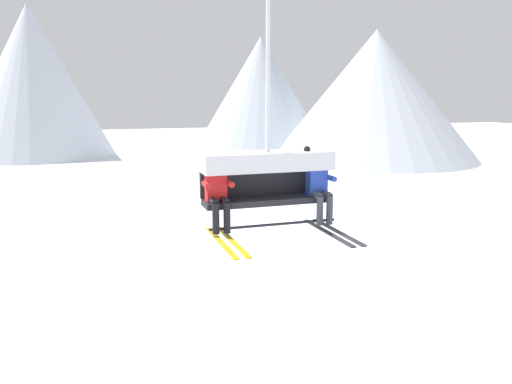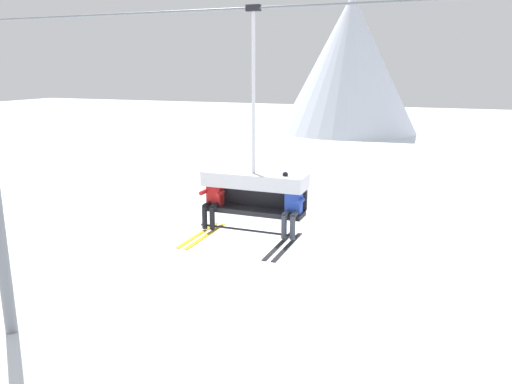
% 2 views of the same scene
% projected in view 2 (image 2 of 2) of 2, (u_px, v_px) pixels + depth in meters
% --- Properties ---
extents(mountain_peak_west, '(17.15, 17.15, 16.63)m').
position_uv_depth(mountain_peak_west, '(350.00, 65.00, 61.59)').
color(mountain_peak_west, silver).
rests_on(mountain_peak_west, ground_plane).
extents(lift_cable, '(19.83, 0.05, 0.05)m').
position_uv_depth(lift_cable, '(286.00, 6.00, 9.21)').
color(lift_cable, slate).
extents(chairlift_chair, '(2.17, 0.74, 4.41)m').
position_uv_depth(chairlift_chair, '(255.00, 184.00, 10.33)').
color(chairlift_chair, '#232328').
extents(skier_red, '(0.46, 1.70, 1.23)m').
position_uv_depth(skier_red, '(213.00, 199.00, 10.53)').
color(skier_red, red).
extents(skier_blue, '(0.48, 1.70, 1.34)m').
position_uv_depth(skier_blue, '(292.00, 206.00, 9.91)').
color(skier_blue, '#2847B7').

